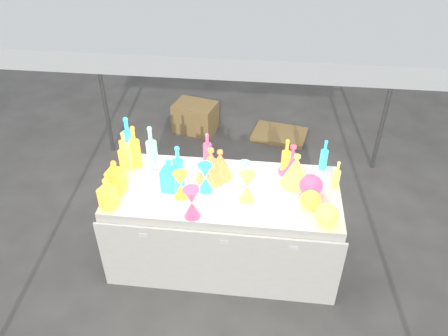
# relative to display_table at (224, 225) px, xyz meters

# --- Properties ---
(ground) EXTENTS (80.00, 80.00, 0.00)m
(ground) POSITION_rel_display_table_xyz_m (-0.00, 0.01, -0.37)
(ground) COLOR #625F5B
(ground) RESTS_ON ground
(display_table) EXTENTS (1.84, 0.83, 0.75)m
(display_table) POSITION_rel_display_table_xyz_m (0.00, 0.00, 0.00)
(display_table) COLOR white
(display_table) RESTS_ON ground
(cardboard_box_closed) EXTENTS (0.57, 0.47, 0.36)m
(cardboard_box_closed) POSITION_rel_display_table_xyz_m (-0.60, 2.08, -0.19)
(cardboard_box_closed) COLOR #AA844D
(cardboard_box_closed) RESTS_ON ground
(cardboard_box_flat) EXTENTS (0.72, 0.57, 0.06)m
(cardboard_box_flat) POSITION_rel_display_table_xyz_m (0.46, 2.04, -0.35)
(cardboard_box_flat) COLOR #AA844D
(cardboard_box_flat) RESTS_ON ground
(bottle_0) EXTENTS (0.08, 0.08, 0.28)m
(bottle_0) POSITION_rel_display_table_xyz_m (-0.85, 0.18, 0.52)
(bottle_0) COLOR red
(bottle_0) RESTS_ON display_table
(bottle_1) EXTENTS (0.09, 0.09, 0.38)m
(bottle_1) POSITION_rel_display_table_xyz_m (-0.85, 0.36, 0.57)
(bottle_1) COLOR #218C19
(bottle_1) RESTS_ON display_table
(bottle_2) EXTENTS (0.11, 0.11, 0.39)m
(bottle_2) POSITION_rel_display_table_xyz_m (-0.75, 0.23, 0.57)
(bottle_2) COLOR gold
(bottle_2) RESTS_ON display_table
(bottle_3) EXTENTS (0.09, 0.09, 0.28)m
(bottle_3) POSITION_rel_display_table_xyz_m (-0.18, 0.36, 0.51)
(bottle_3) COLOR #1E2DB3
(bottle_3) RESTS_ON display_table
(bottle_4) EXTENTS (0.09, 0.09, 0.33)m
(bottle_4) POSITION_rel_display_table_xyz_m (-0.84, 0.22, 0.54)
(bottle_4) COLOR #116D6A
(bottle_4) RESTS_ON display_table
(bottle_5) EXTENTS (0.10, 0.10, 0.40)m
(bottle_5) POSITION_rel_display_table_xyz_m (-0.61, 0.21, 0.58)
(bottle_5) COLOR #C92887
(bottle_5) RESTS_ON display_table
(bottle_7) EXTENTS (0.09, 0.09, 0.36)m
(bottle_7) POSITION_rel_display_table_xyz_m (-0.36, 0.02, 0.56)
(bottle_7) COLOR #218C19
(bottle_7) RESTS_ON display_table
(decanter_0) EXTENTS (0.14, 0.14, 0.27)m
(decanter_0) POSITION_rel_display_table_xyz_m (-0.81, -0.30, 0.51)
(decanter_0) COLOR red
(decanter_0) RESTS_ON display_table
(decanter_1) EXTENTS (0.14, 0.14, 0.28)m
(decanter_1) POSITION_rel_display_table_xyz_m (-0.81, -0.11, 0.52)
(decanter_1) COLOR gold
(decanter_1) RESTS_ON display_table
(decanter_2) EXTENTS (0.13, 0.13, 0.28)m
(decanter_2) POSITION_rel_display_table_xyz_m (-0.41, -0.04, 0.52)
(decanter_2) COLOR #218C19
(decanter_2) RESTS_ON display_table
(hourglass_0) EXTENTS (0.14, 0.14, 0.22)m
(hourglass_0) POSITION_rel_display_table_xyz_m (-0.31, -0.12, 0.49)
(hourglass_0) COLOR gold
(hourglass_0) RESTS_ON display_table
(hourglass_1) EXTENTS (0.13, 0.13, 0.24)m
(hourglass_1) POSITION_rel_display_table_xyz_m (-0.19, -0.33, 0.50)
(hourglass_1) COLOR #1E2DB3
(hourglass_1) RESTS_ON display_table
(hourglass_2) EXTENTS (0.16, 0.16, 0.24)m
(hourglass_2) POSITION_rel_display_table_xyz_m (0.19, -0.10, 0.50)
(hourglass_2) COLOR #116D6A
(hourglass_2) RESTS_ON display_table
(hourglass_3) EXTENTS (0.13, 0.13, 0.20)m
(hourglass_3) POSITION_rel_display_table_xyz_m (0.15, 0.09, 0.48)
(hourglass_3) COLOR #C92887
(hourglass_3) RESTS_ON display_table
(hourglass_5) EXTENTS (0.14, 0.14, 0.24)m
(hourglass_5) POSITION_rel_display_table_xyz_m (-0.14, -0.02, 0.49)
(hourglass_5) COLOR #218C19
(hourglass_5) RESTS_ON display_table
(globe_0) EXTENTS (0.17, 0.17, 0.12)m
(globe_0) POSITION_rel_display_table_xyz_m (0.66, -0.13, 0.44)
(globe_0) COLOR red
(globe_0) RESTS_ON display_table
(globe_1) EXTENTS (0.22, 0.22, 0.14)m
(globe_1) POSITION_rel_display_table_xyz_m (0.76, -0.30, 0.44)
(globe_1) COLOR #116D6A
(globe_1) RESTS_ON display_table
(globe_3) EXTENTS (0.22, 0.22, 0.15)m
(globe_3) POSITION_rel_display_table_xyz_m (0.66, 0.02, 0.45)
(globe_3) COLOR #1E2DB3
(globe_3) RESTS_ON display_table
(lampshade_0) EXTENTS (0.29, 0.29, 0.29)m
(lampshade_0) POSITION_rel_display_table_xyz_m (-0.12, 0.12, 0.52)
(lampshade_0) COLOR yellow
(lampshade_0) RESTS_ON display_table
(lampshade_1) EXTENTS (0.22, 0.22, 0.24)m
(lampshade_1) POSITION_rel_display_table_xyz_m (-0.05, 0.17, 0.50)
(lampshade_1) COLOR yellow
(lampshade_1) RESTS_ON display_table
(lampshade_2) EXTENTS (0.23, 0.23, 0.25)m
(lampshade_2) POSITION_rel_display_table_xyz_m (0.52, 0.29, 0.50)
(lampshade_2) COLOR #1E2DB3
(lampshade_2) RESTS_ON display_table
(lampshade_3) EXTENTS (0.30, 0.30, 0.27)m
(lampshade_3) POSITION_rel_display_table_xyz_m (0.54, 0.14, 0.51)
(lampshade_3) COLOR #116D6A
(lampshade_3) RESTS_ON display_table
(bottle_8) EXTENTS (0.08, 0.08, 0.28)m
(bottle_8) POSITION_rel_display_table_xyz_m (0.78, 0.37, 0.51)
(bottle_8) COLOR #218C19
(bottle_8) RESTS_ON display_table
(bottle_9) EXTENTS (0.08, 0.08, 0.32)m
(bottle_9) POSITION_rel_display_table_xyz_m (0.47, 0.27, 0.54)
(bottle_9) COLOR gold
(bottle_9) RESTS_ON display_table
(bottle_11) EXTENTS (0.06, 0.06, 0.25)m
(bottle_11) POSITION_rel_display_table_xyz_m (0.86, 0.12, 0.50)
(bottle_11) COLOR #116D6A
(bottle_11) RESTS_ON display_table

